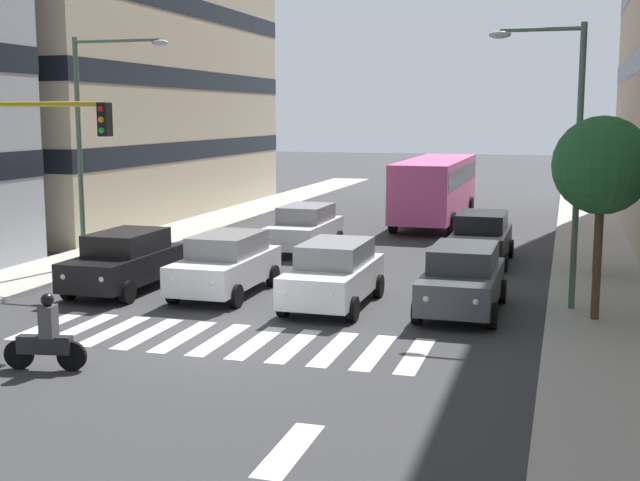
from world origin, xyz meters
TOP-DOWN VIEW (x-y plane):
  - ground_plane at (0.00, 0.00)m, footprint 180.00×180.00m
  - sidewalk_left at (-8.44, 0.00)m, footprint 2.75×90.00m
  - crosswalk_markings at (0.00, 0.00)m, footprint 9.45×2.80m
  - lane_arrow_0 at (-3.53, 5.50)m, footprint 0.50×2.20m
  - car_0 at (-4.96, -4.22)m, footprint 2.02×4.44m
  - car_1 at (-1.59, -3.96)m, footprint 2.02×4.44m
  - car_2 at (1.73, -4.50)m, footprint 2.02×4.44m
  - car_3 at (4.71, -4.11)m, footprint 2.02×4.44m
  - car_row2_0 at (1.82, -12.21)m, footprint 2.02×4.44m
  - car_row2_1 at (-4.68, -11.69)m, footprint 2.02×4.44m
  - bus_behind_traffic at (-1.59, -21.59)m, footprint 2.78×10.50m
  - motorcycle_with_rider at (2.40, 3.07)m, footprint 1.69×0.44m
  - traffic_light_gantry at (5.48, 0.06)m, footprint 4.18×0.36m
  - street_lamp_left at (-7.31, -4.82)m, footprint 2.37×0.28m
  - street_lamp_right at (7.11, -6.62)m, footprint 3.33×0.28m
  - street_tree_0 at (-8.20, -3.83)m, footprint 2.34×2.34m
  - street_tree_1 at (-8.40, -10.06)m, footprint 2.26×2.26m

SIDE VIEW (x-z plane):
  - ground_plane at x=0.00m, z-range 0.00..0.00m
  - crosswalk_markings at x=0.00m, z-range 0.00..0.01m
  - lane_arrow_0 at x=-3.53m, z-range 0.00..0.01m
  - sidewalk_left at x=-8.44m, z-range 0.00..0.15m
  - motorcycle_with_rider at x=2.40m, z-range -0.14..1.43m
  - car_0 at x=-4.96m, z-range 0.03..1.75m
  - car_1 at x=-1.59m, z-range 0.03..1.75m
  - car_2 at x=1.73m, z-range 0.03..1.75m
  - car_3 at x=4.71m, z-range 0.03..1.75m
  - car_row2_0 at x=1.82m, z-range 0.03..1.75m
  - car_row2_1 at x=-4.68m, z-range 0.03..1.75m
  - bus_behind_traffic at x=-1.59m, z-range 0.36..3.36m
  - street_tree_1 at x=-8.40m, z-range 1.08..5.24m
  - traffic_light_gantry at x=5.48m, z-range 0.94..6.44m
  - street_tree_0 at x=-8.20m, z-range 1.41..6.30m
  - street_lamp_left at x=-7.31m, z-range 0.89..8.03m
  - street_lamp_right at x=7.11m, z-range 1.00..8.32m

